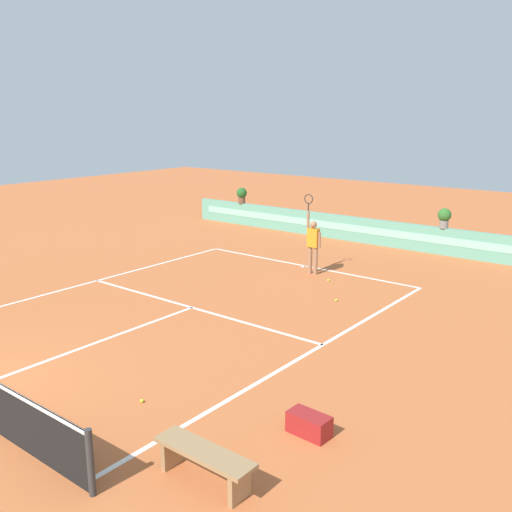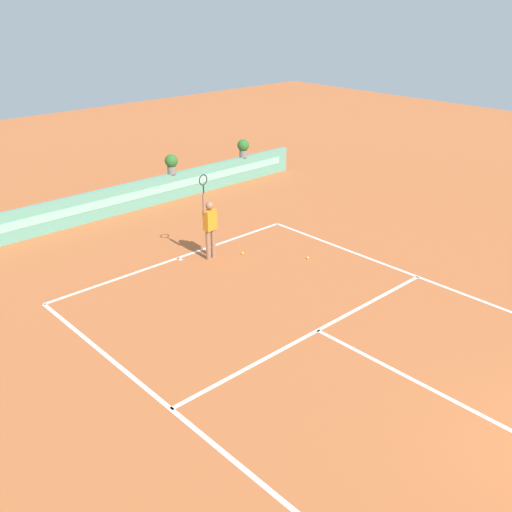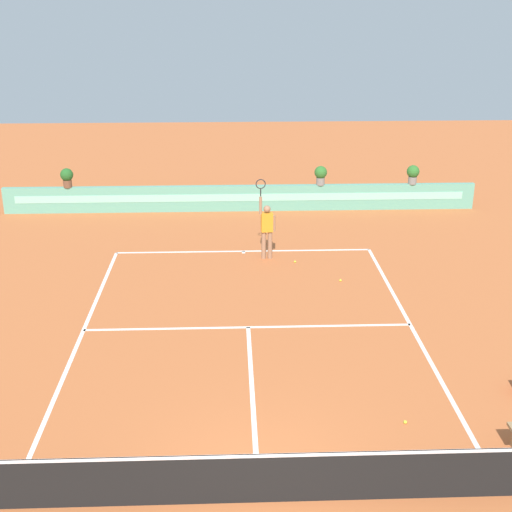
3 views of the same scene
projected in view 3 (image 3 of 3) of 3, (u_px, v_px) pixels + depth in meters
ground_plane at (249, 335)px, 17.06m from camera, size 60.00×60.00×0.00m
court_lines at (248, 322)px, 17.73m from camera, size 8.32×11.94×0.01m
net at (259, 477)px, 11.28m from camera, size 8.92×0.10×1.00m
back_wall_barrier at (241, 198)px, 26.59m from camera, size 18.00×0.21×1.00m
tennis_player at (267, 227)px, 21.60m from camera, size 0.62×0.25×2.58m
tennis_ball_near_baseline at (295, 262)px, 21.60m from camera, size 0.07×0.07×0.07m
tennis_ball_mid_court at (340, 280)px, 20.20m from camera, size 0.07×0.07×0.07m
tennis_ball_by_sideline at (405, 422)px, 13.54m from camera, size 0.07×0.07×0.07m
potted_plant_right at (321, 174)px, 26.37m from camera, size 0.48×0.48×0.72m
potted_plant_far_left at (67, 177)px, 26.03m from camera, size 0.48×0.48×0.72m
potted_plant_far_right at (413, 173)px, 26.50m from camera, size 0.48×0.48×0.72m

